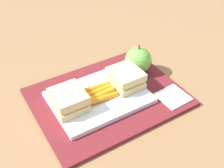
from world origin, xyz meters
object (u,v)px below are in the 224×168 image
food_tray (99,97)px  sandwich_half_right (126,78)px  paper_napkin (173,97)px  apple (138,60)px  carrot_sticks_bundle (99,93)px  sandwich_half_left (69,100)px

food_tray → sandwich_half_right: bearing=0.0°
paper_napkin → food_tray: bearing=150.7°
food_tray → apple: (0.15, 0.04, 0.03)m
sandwich_half_right → carrot_sticks_bundle: (-0.08, 0.00, -0.01)m
food_tray → sandwich_half_left: (-0.08, 0.00, 0.03)m
sandwich_half_left → sandwich_half_right: bearing=0.0°
sandwich_half_left → paper_napkin: (0.24, -0.09, -0.03)m
sandwich_half_right → paper_napkin: size_ratio=1.14×
carrot_sticks_bundle → apple: (0.15, 0.04, 0.02)m
paper_napkin → sandwich_half_right: bearing=132.4°
sandwich_half_right → carrot_sticks_bundle: bearing=179.7°
sandwich_half_left → apple: bearing=11.2°
food_tray → apple: bearing=16.8°
apple → carrot_sticks_bundle: bearing=-163.3°
sandwich_half_left → paper_napkin: sandwich_half_left is taller
apple → paper_napkin: apple is taller
carrot_sticks_bundle → food_tray: bearing=-114.0°
carrot_sticks_bundle → paper_napkin: size_ratio=1.12×
carrot_sticks_bundle → paper_napkin: 0.18m
carrot_sticks_bundle → apple: 0.16m
apple → sandwich_half_left: bearing=-168.8°
food_tray → sandwich_half_right: (0.08, 0.00, 0.03)m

